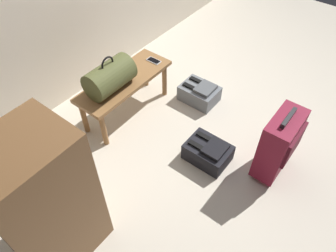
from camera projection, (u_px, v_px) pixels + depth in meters
ground_plane at (220, 134)px, 3.03m from camera, size 6.60×6.60×0.00m
bench at (125, 85)px, 2.99m from camera, size 1.00×0.36×0.42m
duffel_bag_olive at (110, 77)px, 2.76m from camera, size 0.44×0.26×0.34m
cell_phone at (154, 61)px, 3.13m from camera, size 0.07×0.14×0.01m
suitcase_upright_burgundy at (279, 144)px, 2.51m from camera, size 0.41×0.23×0.66m
backpack_dark at (208, 152)px, 2.77m from camera, size 0.28×0.38×0.21m
backpack_grey at (200, 93)px, 3.30m from camera, size 0.28×0.38×0.21m
side_cabinet at (44, 204)px, 1.92m from camera, size 0.56×0.44×1.10m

